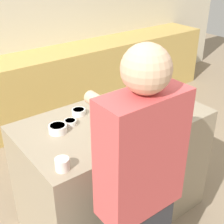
{
  "coord_description": "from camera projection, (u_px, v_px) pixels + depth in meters",
  "views": [
    {
      "loc": [
        -1.25,
        -1.62,
        2.09
      ],
      "look_at": [
        -0.02,
        0.0,
        1.01
      ],
      "focal_mm": 50.0,
      "sensor_mm": 36.0,
      "label": 1
    }
  ],
  "objects": [
    {
      "name": "ground_plane",
      "position": [
        114.0,
        211.0,
        2.79
      ],
      "size": [
        12.0,
        12.0,
        0.0
      ],
      "primitive_type": "plane",
      "color": "gray"
    },
    {
      "name": "wall_back",
      "position": [
        2.0,
        22.0,
        3.73
      ],
      "size": [
        8.0,
        0.05,
        2.6
      ],
      "color": "beige",
      "rests_on": "ground_plane"
    },
    {
      "name": "back_cabinet_block",
      "position": [
        22.0,
        95.0,
        3.9
      ],
      "size": [
        6.0,
        0.6,
        0.91
      ],
      "color": "tan",
      "rests_on": "ground_plane"
    },
    {
      "name": "kitchen_island",
      "position": [
        114.0,
        169.0,
        2.56
      ],
      "size": [
        1.45,
        0.8,
        0.95
      ],
      "color": "gray",
      "rests_on": "ground_plane"
    },
    {
      "name": "baking_tray",
      "position": [
        124.0,
        128.0,
        2.21
      ],
      "size": [
        0.37,
        0.29,
        0.01
      ],
      "color": "#B2B2BC",
      "rests_on": "kitchen_island"
    },
    {
      "name": "gingerbread_house",
      "position": [
        124.0,
        114.0,
        2.15
      ],
      "size": [
        0.19,
        0.2,
        0.28
      ],
      "color": "#5B2D14",
      "rests_on": "baking_tray"
    },
    {
      "name": "decorative_tree",
      "position": [
        153.0,
        74.0,
        2.62
      ],
      "size": [
        0.17,
        0.17,
        0.39
      ],
      "color": "#DBD675",
      "rests_on": "kitchen_island"
    },
    {
      "name": "candy_bowl_front_corner",
      "position": [
        58.0,
        128.0,
        2.15
      ],
      "size": [
        0.13,
        0.13,
        0.05
      ],
      "color": "white",
      "rests_on": "kitchen_island"
    },
    {
      "name": "candy_bowl_far_left",
      "position": [
        70.0,
        122.0,
        2.24
      ],
      "size": [
        0.09,
        0.09,
        0.04
      ],
      "color": "white",
      "rests_on": "kitchen_island"
    },
    {
      "name": "candy_bowl_beside_tree",
      "position": [
        79.0,
        112.0,
        2.38
      ],
      "size": [
        0.1,
        0.1,
        0.04
      ],
      "color": "white",
      "rests_on": "kitchen_island"
    },
    {
      "name": "candy_bowl_center_rear",
      "position": [
        99.0,
        107.0,
        2.47
      ],
      "size": [
        0.11,
        0.11,
        0.04
      ],
      "color": "silver",
      "rests_on": "kitchen_island"
    },
    {
      "name": "candy_bowl_behind_tray",
      "position": [
        132.0,
        98.0,
        2.6
      ],
      "size": [
        0.14,
        0.14,
        0.05
      ],
      "color": "white",
      "rests_on": "kitchen_island"
    },
    {
      "name": "candy_bowl_far_right",
      "position": [
        124.0,
        107.0,
        2.44
      ],
      "size": [
        0.1,
        0.1,
        0.05
      ],
      "color": "silver",
      "rests_on": "kitchen_island"
    },
    {
      "name": "candy_bowl_near_tray_right",
      "position": [
        147.0,
        103.0,
        2.51
      ],
      "size": [
        0.13,
        0.13,
        0.05
      ],
      "color": "white",
      "rests_on": "kitchen_island"
    },
    {
      "name": "mug",
      "position": [
        62.0,
        164.0,
        1.79
      ],
      "size": [
        0.09,
        0.09,
        0.08
      ],
      "color": "white",
      "rests_on": "kitchen_island"
    },
    {
      "name": "person",
      "position": [
        139.0,
        197.0,
        1.68
      ],
      "size": [
        0.46,
        0.57,
        1.74
      ],
      "color": "#333338",
      "rests_on": "ground_plane"
    }
  ]
}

